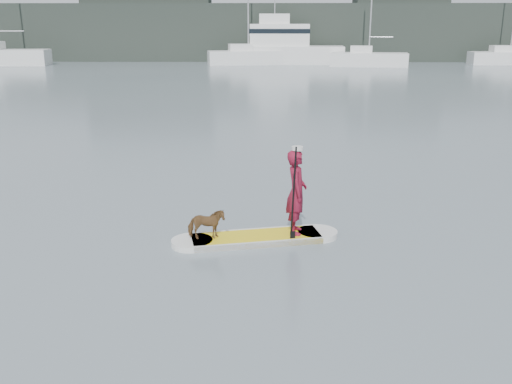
{
  "coord_description": "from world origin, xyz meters",
  "views": [
    {
      "loc": [
        3.08,
        -12.35,
        4.11
      ],
      "look_at": [
        2.93,
        -1.95,
        1.0
      ],
      "focal_mm": 40.0,
      "sensor_mm": 36.0,
      "label": 1
    }
  ],
  "objects_px": {
    "paddleboard": "(256,238)",
    "paddler": "(296,192)",
    "dog": "(206,224)",
    "sailboat_e": "(368,58)",
    "sailboat_f": "(509,56)",
    "motor_yacht_a": "(286,45)",
    "sailboat_d": "(248,56)"
  },
  "relations": [
    {
      "from": "sailboat_e",
      "to": "motor_yacht_a",
      "type": "distance_m",
      "value": 8.64
    },
    {
      "from": "sailboat_e",
      "to": "sailboat_f",
      "type": "bearing_deg",
      "value": 19.91
    },
    {
      "from": "sailboat_f",
      "to": "motor_yacht_a",
      "type": "height_order",
      "value": "sailboat_f"
    },
    {
      "from": "sailboat_f",
      "to": "motor_yacht_a",
      "type": "bearing_deg",
      "value": 179.13
    },
    {
      "from": "paddleboard",
      "to": "sailboat_d",
      "type": "height_order",
      "value": "sailboat_d"
    },
    {
      "from": "dog",
      "to": "sailboat_e",
      "type": "distance_m",
      "value": 47.28
    },
    {
      "from": "sailboat_d",
      "to": "paddleboard",
      "type": "bearing_deg",
      "value": -99.01
    },
    {
      "from": "paddleboard",
      "to": "paddler",
      "type": "bearing_deg",
      "value": 0.0
    },
    {
      "from": "paddleboard",
      "to": "paddler",
      "type": "distance_m",
      "value": 1.2
    },
    {
      "from": "sailboat_f",
      "to": "sailboat_e",
      "type": "bearing_deg",
      "value": -168.05
    },
    {
      "from": "paddleboard",
      "to": "sailboat_e",
      "type": "bearing_deg",
      "value": 65.54
    },
    {
      "from": "sailboat_d",
      "to": "motor_yacht_a",
      "type": "relative_size",
      "value": 1.08
    },
    {
      "from": "sailboat_e",
      "to": "dog",
      "type": "bearing_deg",
      "value": -94.38
    },
    {
      "from": "sailboat_d",
      "to": "sailboat_f",
      "type": "relative_size",
      "value": 1.01
    },
    {
      "from": "sailboat_e",
      "to": "paddleboard",
      "type": "bearing_deg",
      "value": -93.31
    },
    {
      "from": "dog",
      "to": "motor_yacht_a",
      "type": "relative_size",
      "value": 0.06
    },
    {
      "from": "motor_yacht_a",
      "to": "paddler",
      "type": "bearing_deg",
      "value": -89.23
    },
    {
      "from": "sailboat_d",
      "to": "motor_yacht_a",
      "type": "height_order",
      "value": "sailboat_d"
    },
    {
      "from": "motor_yacht_a",
      "to": "paddleboard",
      "type": "bearing_deg",
      "value": -90.13
    },
    {
      "from": "dog",
      "to": "sailboat_f",
      "type": "xyz_separation_m",
      "value": [
        25.61,
        48.77,
        0.37
      ]
    },
    {
      "from": "motor_yacht_a",
      "to": "sailboat_f",
      "type": "bearing_deg",
      "value": 0.5
    },
    {
      "from": "paddler",
      "to": "sailboat_e",
      "type": "xyz_separation_m",
      "value": [
        9.28,
        45.61,
        -0.19
      ]
    },
    {
      "from": "dog",
      "to": "sailboat_f",
      "type": "distance_m",
      "value": 55.09
    },
    {
      "from": "paddler",
      "to": "sailboat_d",
      "type": "xyz_separation_m",
      "value": [
        -2.34,
        48.12,
        -0.11
      ]
    },
    {
      "from": "sailboat_d",
      "to": "sailboat_e",
      "type": "bearing_deg",
      "value": -23.04
    },
    {
      "from": "sailboat_f",
      "to": "motor_yacht_a",
      "type": "distance_m",
      "value": 22.43
    },
    {
      "from": "paddler",
      "to": "sailboat_d",
      "type": "distance_m",
      "value": 48.18
    },
    {
      "from": "dog",
      "to": "sailboat_e",
      "type": "bearing_deg",
      "value": -22.66
    },
    {
      "from": "paddleboard",
      "to": "dog",
      "type": "xyz_separation_m",
      "value": [
        -0.95,
        -0.2,
        0.35
      ]
    },
    {
      "from": "sailboat_e",
      "to": "motor_yacht_a",
      "type": "bearing_deg",
      "value": 164.45
    },
    {
      "from": "paddler",
      "to": "sailboat_e",
      "type": "relative_size",
      "value": 0.16
    },
    {
      "from": "motor_yacht_a",
      "to": "sailboat_d",
      "type": "bearing_deg",
      "value": -161.99
    }
  ]
}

